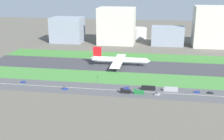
{
  "coord_description": "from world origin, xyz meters",
  "views": [
    {
      "loc": [
        42.93,
        -289.05,
        85.17
      ],
      "look_at": [
        2.01,
        -36.5,
        6.0
      ],
      "focal_mm": 45.27,
      "sensor_mm": 36.0,
      "label": 1
    }
  ],
  "objects_px": {
    "terminal_building": "(67,30)",
    "car_0": "(127,88)",
    "car_1": "(197,92)",
    "traffic_light": "(98,79)",
    "car_3": "(65,88)",
    "car_2": "(23,82)",
    "car_4": "(211,92)",
    "airliner": "(119,60)",
    "hangar_building": "(117,26)",
    "car_5": "(157,94)",
    "truck_1": "(139,92)",
    "bus_1": "(148,88)",
    "office_tower": "(167,36)",
    "fuel_tank_west": "(139,33)",
    "truck_0": "(125,91)",
    "cargo_warehouse": "(214,27)",
    "bus_0": "(171,89)"
  },
  "relations": [
    {
      "from": "car_2",
      "to": "hangar_building",
      "type": "xyz_separation_m",
      "value": [
        57.22,
        182.0,
        24.97
      ]
    },
    {
      "from": "car_5",
      "to": "traffic_light",
      "type": "xyz_separation_m",
      "value": [
        -51.94,
        17.99,
        3.37
      ]
    },
    {
      "from": "car_4",
      "to": "bus_1",
      "type": "bearing_deg",
      "value": -180.0
    },
    {
      "from": "bus_1",
      "to": "car_5",
      "type": "xyz_separation_m",
      "value": [
        7.34,
        -10.0,
        -0.9
      ]
    },
    {
      "from": "airliner",
      "to": "terminal_building",
      "type": "relative_size",
      "value": 1.41
    },
    {
      "from": "truck_1",
      "to": "car_1",
      "type": "xyz_separation_m",
      "value": [
        46.82,
        10.0,
        -0.75
      ]
    },
    {
      "from": "truck_1",
      "to": "office_tower",
      "type": "xyz_separation_m",
      "value": [
        26.87,
        192.0,
        11.65
      ]
    },
    {
      "from": "bus_1",
      "to": "car_3",
      "type": "bearing_deg",
      "value": -171.76
    },
    {
      "from": "car_5",
      "to": "fuel_tank_west",
      "type": "height_order",
      "value": "fuel_tank_west"
    },
    {
      "from": "car_0",
      "to": "hangar_building",
      "type": "xyz_separation_m",
      "value": [
        -35.48,
        182.0,
        24.97
      ]
    },
    {
      "from": "terminal_building",
      "to": "car_0",
      "type": "bearing_deg",
      "value": -58.91
    },
    {
      "from": "car_3",
      "to": "fuel_tank_west",
      "type": "relative_size",
      "value": 0.18
    },
    {
      "from": "traffic_light",
      "to": "airliner",
      "type": "bearing_deg",
      "value": 80.25
    },
    {
      "from": "traffic_light",
      "to": "cargo_warehouse",
      "type": "xyz_separation_m",
      "value": [
        125.69,
        174.01,
        23.5
      ]
    },
    {
      "from": "car_5",
      "to": "hangar_building",
      "type": "relative_size",
      "value": 0.08
    },
    {
      "from": "truck_0",
      "to": "bus_1",
      "type": "bearing_deg",
      "value": -151.11
    },
    {
      "from": "bus_1",
      "to": "truck_0",
      "type": "distance_m",
      "value": 20.7
    },
    {
      "from": "car_2",
      "to": "car_0",
      "type": "xyz_separation_m",
      "value": [
        92.71,
        0.0,
        0.0
      ]
    },
    {
      "from": "fuel_tank_west",
      "to": "car_5",
      "type": "bearing_deg",
      "value": -82.42
    },
    {
      "from": "truck_1",
      "to": "car_0",
      "type": "height_order",
      "value": "truck_1"
    },
    {
      "from": "car_5",
      "to": "terminal_building",
      "type": "relative_size",
      "value": 0.1
    },
    {
      "from": "car_3",
      "to": "terminal_building",
      "type": "height_order",
      "value": "terminal_building"
    },
    {
      "from": "airliner",
      "to": "office_tower",
      "type": "distance_m",
      "value": 126.27
    },
    {
      "from": "bus_1",
      "to": "traffic_light",
      "type": "bearing_deg",
      "value": 169.84
    },
    {
      "from": "car_1",
      "to": "traffic_light",
      "type": "relative_size",
      "value": 0.61
    },
    {
      "from": "car_3",
      "to": "car_0",
      "type": "bearing_deg",
      "value": -168.93
    },
    {
      "from": "car_3",
      "to": "traffic_light",
      "type": "distance_m",
      "value": 30.51
    },
    {
      "from": "bus_1",
      "to": "office_tower",
      "type": "xyz_separation_m",
      "value": [
        19.54,
        182.0,
        11.5
      ]
    },
    {
      "from": "car_3",
      "to": "terminal_building",
      "type": "relative_size",
      "value": 0.1
    },
    {
      "from": "car_3",
      "to": "hangar_building",
      "type": "height_order",
      "value": "hangar_building"
    },
    {
      "from": "truck_0",
      "to": "car_3",
      "type": "xyz_separation_m",
      "value": [
        -50.89,
        0.0,
        -0.75
      ]
    },
    {
      "from": "car_1",
      "to": "fuel_tank_west",
      "type": "relative_size",
      "value": 0.18
    },
    {
      "from": "car_3",
      "to": "car_5",
      "type": "xyz_separation_m",
      "value": [
        76.35,
        0.0,
        0.0
      ]
    },
    {
      "from": "car_3",
      "to": "hangar_building",
      "type": "bearing_deg",
      "value": -94.66
    },
    {
      "from": "bus_1",
      "to": "cargo_warehouse",
      "type": "distance_m",
      "value": 200.93
    },
    {
      "from": "truck_0",
      "to": "fuel_tank_west",
      "type": "height_order",
      "value": "fuel_tank_west"
    },
    {
      "from": "cargo_warehouse",
      "to": "car_4",
      "type": "bearing_deg",
      "value": -99.77
    },
    {
      "from": "car_2",
      "to": "car_4",
      "type": "xyz_separation_m",
      "value": [
        160.36,
        0.0,
        0.0
      ]
    },
    {
      "from": "airliner",
      "to": "bus_0",
      "type": "xyz_separation_m",
      "value": [
        52.59,
        -68.0,
        -4.41
      ]
    },
    {
      "from": "airliner",
      "to": "bus_1",
      "type": "relative_size",
      "value": 5.6
    },
    {
      "from": "car_5",
      "to": "cargo_warehouse",
      "type": "bearing_deg",
      "value": -111.01
    },
    {
      "from": "car_0",
      "to": "car_1",
      "type": "distance_m",
      "value": 57.38
    },
    {
      "from": "truck_1",
      "to": "car_1",
      "type": "relative_size",
      "value": 1.91
    },
    {
      "from": "car_4",
      "to": "car_1",
      "type": "height_order",
      "value": "same"
    },
    {
      "from": "terminal_building",
      "to": "office_tower",
      "type": "distance_m",
      "value": 147.27
    },
    {
      "from": "airliner",
      "to": "hangar_building",
      "type": "height_order",
      "value": "hangar_building"
    },
    {
      "from": "car_0",
      "to": "car_2",
      "type": "bearing_deg",
      "value": 180.0
    },
    {
      "from": "car_3",
      "to": "hangar_building",
      "type": "distance_m",
      "value": 194.25
    },
    {
      "from": "car_0",
      "to": "office_tower",
      "type": "xyz_separation_m",
      "value": [
        37.43,
        182.0,
        12.4
      ]
    },
    {
      "from": "hangar_building",
      "to": "fuel_tank_west",
      "type": "bearing_deg",
      "value": 57.04
    }
  ]
}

